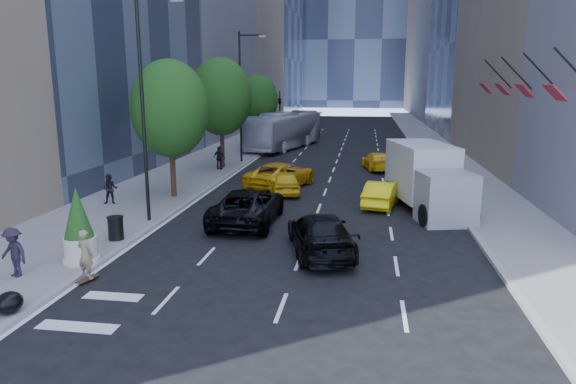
% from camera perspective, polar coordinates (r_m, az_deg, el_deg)
% --- Properties ---
extents(ground, '(160.00, 160.00, 0.00)m').
position_cam_1_polar(ground, '(19.07, -1.78, -7.50)').
color(ground, black).
rests_on(ground, ground).
extents(sidewalk_left, '(6.00, 120.00, 0.15)m').
position_cam_1_polar(sidewalk_left, '(49.61, -5.80, 4.80)').
color(sidewalk_left, slate).
rests_on(sidewalk_left, ground).
extents(sidewalk_right, '(4.00, 120.00, 0.15)m').
position_cam_1_polar(sidewalk_right, '(48.54, 16.55, 4.19)').
color(sidewalk_right, slate).
rests_on(sidewalk_right, ground).
extents(lamp_near, '(2.13, 0.22, 10.00)m').
position_cam_1_polar(lamp_near, '(23.69, -15.53, 10.29)').
color(lamp_near, black).
rests_on(lamp_near, sidewalk_left).
extents(lamp_far, '(2.13, 0.22, 10.00)m').
position_cam_1_polar(lamp_far, '(40.80, -5.09, 11.31)').
color(lamp_far, black).
rests_on(lamp_far, sidewalk_left).
extents(tree_near, '(4.20, 4.20, 7.46)m').
position_cam_1_polar(tree_near, '(28.67, -12.98, 8.99)').
color(tree_near, '#322213').
rests_on(tree_near, sidewalk_left).
extents(tree_mid, '(4.50, 4.50, 7.99)m').
position_cam_1_polar(tree_mid, '(38.13, -7.45, 10.44)').
color(tree_mid, '#322213').
rests_on(tree_mid, sidewalk_left).
extents(tree_far, '(3.90, 3.90, 6.92)m').
position_cam_1_polar(tree_far, '(50.77, -3.35, 10.16)').
color(tree_far, '#322213').
rests_on(tree_far, sidewalk_left).
extents(traffic_signal, '(2.48, 0.53, 5.20)m').
position_cam_1_polar(traffic_signal, '(58.49, -0.93, 10.07)').
color(traffic_signal, black).
rests_on(traffic_signal, sidewalk_left).
extents(facade_flags, '(1.85, 13.30, 2.05)m').
position_cam_1_polar(facade_flags, '(28.62, 23.98, 10.70)').
color(facade_flags, black).
rests_on(facade_flags, ground).
extents(skateboarder, '(0.68, 0.53, 1.65)m').
position_cam_1_polar(skateboarder, '(18.02, -21.56, -6.80)').
color(skateboarder, '#897B55').
rests_on(skateboarder, ground).
extents(black_sedan_lincoln, '(2.71, 5.85, 1.62)m').
position_cam_1_polar(black_sedan_lincoln, '(23.67, -4.50, -1.55)').
color(black_sedan_lincoln, black).
rests_on(black_sedan_lincoln, ground).
extents(black_sedan_mercedes, '(3.35, 5.63, 1.53)m').
position_cam_1_polar(black_sedan_mercedes, '(19.55, 3.63, -4.65)').
color(black_sedan_mercedes, black).
rests_on(black_sedan_mercedes, ground).
extents(taxi_a, '(2.43, 4.28, 1.37)m').
position_cam_1_polar(taxi_a, '(29.93, -0.32, 1.15)').
color(taxi_a, '#D1A10B').
rests_on(taxi_a, ground).
extents(taxi_b, '(2.18, 4.26, 1.34)m').
position_cam_1_polar(taxi_b, '(27.28, 10.37, -0.18)').
color(taxi_b, yellow).
rests_on(taxi_b, ground).
extents(taxi_c, '(4.31, 6.17, 1.57)m').
position_cam_1_polar(taxi_c, '(31.58, -0.78, 1.91)').
color(taxi_c, '#CF900A').
rests_on(taxi_c, ground).
extents(taxi_d, '(2.63, 4.69, 1.28)m').
position_cam_1_polar(taxi_d, '(38.60, 9.91, 3.41)').
color(taxi_d, yellow).
rests_on(taxi_d, ground).
extents(city_bus, '(6.03, 13.03, 3.54)m').
position_cam_1_polar(city_bus, '(50.13, -0.36, 6.88)').
color(city_bus, silver).
rests_on(city_bus, ground).
extents(box_truck, '(4.03, 7.26, 3.29)m').
position_cam_1_polar(box_truck, '(26.78, 15.19, 1.55)').
color(box_truck, silver).
rests_on(box_truck, ground).
extents(pedestrian_a, '(0.91, 0.79, 1.58)m').
position_cam_1_polar(pedestrian_a, '(28.22, -19.15, 0.31)').
color(pedestrian_a, black).
rests_on(pedestrian_a, sidewalk_left).
extents(pedestrian_b, '(1.06, 0.67, 1.68)m').
position_cam_1_polar(pedestrian_b, '(37.54, -7.64, 3.78)').
color(pedestrian_b, black).
rests_on(pedestrian_b, sidewalk_left).
extents(pedestrian_c, '(1.20, 0.90, 1.66)m').
position_cam_1_polar(pedestrian_c, '(19.04, -28.20, -5.92)').
color(pedestrian_c, '#241D2C').
rests_on(pedestrian_c, sidewalk_left).
extents(trash_can, '(0.61, 0.61, 0.91)m').
position_cam_1_polar(trash_can, '(21.89, -18.59, -3.87)').
color(trash_can, black).
rests_on(trash_can, sidewalk_left).
extents(planter_shrub, '(1.13, 1.13, 2.71)m').
position_cam_1_polar(planter_shrub, '(19.48, -22.25, -3.57)').
color(planter_shrub, beige).
rests_on(planter_shrub, sidewalk_left).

